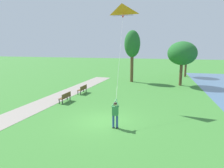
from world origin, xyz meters
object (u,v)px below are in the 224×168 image
Objects in this scene: park_bench_far_walkway at (83,89)px; tree_behind_path at (187,53)px; person_kite_flyer at (115,112)px; tree_horizon_far at (182,53)px; flying_kite at (122,11)px; tree_lakeside_far at (132,45)px; park_bench_near_walkway at (65,97)px.

park_bench_far_walkway is 19.20m from tree_behind_path.
tree_horizon_far is at bearing 69.48° from person_kite_flyer.
flying_kite reaches higher than tree_behind_path.
person_kite_flyer is 0.27× the size of flying_kite.
park_bench_far_walkway is 10.18m from tree_lakeside_far.
tree_horizon_far is (-1.57, -7.55, 0.31)m from tree_behind_path.
flying_kite is 19.62m from tree_behind_path.
tree_horizon_far is (6.05, 10.06, -3.81)m from flying_kite.
tree_horizon_far is 6.65m from tree_lakeside_far.
park_bench_near_walkway is (-5.19, -0.15, -7.40)m from flying_kite.
tree_horizon_far is at bearing 42.24° from park_bench_near_walkway.
flying_kite reaches higher than tree_lakeside_far.
tree_behind_path is at bearing 72.34° from person_kite_flyer.
tree_lakeside_far reaches higher than tree_behind_path.
flying_kite reaches higher than park_bench_far_walkway.
person_kite_flyer is 1.19× the size of park_bench_near_walkway.
park_bench_far_walkway is 0.27× the size of tree_horizon_far.
park_bench_near_walkway is 15.60m from tree_horizon_far.
tree_horizon_far reaches higher than park_bench_near_walkway.
park_bench_far_walkway is at bearing -148.17° from tree_horizon_far.
tree_behind_path is (7.16, 22.48, 2.75)m from person_kite_flyer.
person_kite_flyer is 8.43m from flying_kite.
tree_behind_path reaches higher than person_kite_flyer.
tree_lakeside_far reaches higher than person_kite_flyer.
flying_kite reaches higher than person_kite_flyer.
person_kite_flyer is 16.68m from tree_lakeside_far.
tree_lakeside_far is (4.78, 11.42, 4.61)m from park_bench_near_walkway.
park_bench_near_walkway is 0.27× the size of tree_horizon_far.
person_kite_flyer is 0.35× the size of tree_behind_path.
park_bench_far_walkway is at bearing 83.44° from park_bench_near_walkway.
park_bench_near_walkway is at bearing 140.05° from person_kite_flyer.
park_bench_far_walkway is (-5.25, 8.21, -0.54)m from person_kite_flyer.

